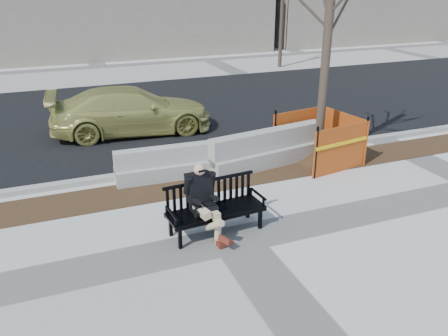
{
  "coord_description": "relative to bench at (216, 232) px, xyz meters",
  "views": [
    {
      "loc": [
        -2.9,
        -6.77,
        4.53
      ],
      "look_at": [
        0.17,
        0.98,
        1.02
      ],
      "focal_mm": 37.01,
      "sensor_mm": 36.0,
      "label": 1
    }
  ],
  "objects": [
    {
      "name": "jersey_barrier_left",
      "position": [
        -0.02,
        2.77,
        0.0
      ],
      "size": [
        2.83,
        0.68,
        0.81
      ],
      "primitive_type": null,
      "rotation": [
        0.0,
        0.0,
        -0.04
      ],
      "color": "#A7A49C",
      "rests_on": "ground"
    },
    {
      "name": "jersey_barrier_right",
      "position": [
        2.42,
        2.67,
        0.0
      ],
      "size": [
        3.34,
        1.15,
        0.94
      ],
      "primitive_type": null,
      "rotation": [
        0.0,
        0.0,
        0.15
      ],
      "color": "#9F9D95",
      "rests_on": "ground"
    },
    {
      "name": "tree_fence",
      "position": [
        3.74,
        2.4,
        0.0
      ],
      "size": [
        2.98,
        2.98,
        6.5
      ],
      "primitive_type": null,
      "rotation": [
        0.0,
        0.0,
        0.16
      ],
      "color": "#D9521E",
      "rests_on": "ground"
    },
    {
      "name": "far_tree_right",
      "position": [
        9.14,
        14.68,
        0.0
      ],
      "size": [
        2.73,
        2.73,
        5.77
      ],
      "primitive_type": null,
      "rotation": [
        0.0,
        0.0,
        0.34
      ],
      "color": "#44372B",
      "rests_on": "ground"
    },
    {
      "name": "bench",
      "position": [
        0.0,
        0.0,
        0.0
      ],
      "size": [
        1.93,
        0.81,
        1.0
      ],
      "primitive_type": null,
      "rotation": [
        0.0,
        0.0,
        0.07
      ],
      "color": "black",
      "rests_on": "ground"
    },
    {
      "name": "mulch_strip",
      "position": [
        0.23,
        2.22,
        0.0
      ],
      "size": [
        40.0,
        1.2,
        0.02
      ],
      "primitive_type": "cube",
      "color": "#47301C",
      "rests_on": "ground"
    },
    {
      "name": "curb",
      "position": [
        0.23,
        3.17,
        0.06
      ],
      "size": [
        60.0,
        0.25,
        0.12
      ],
      "primitive_type": "cube",
      "color": "#9E9B93",
      "rests_on": "ground"
    },
    {
      "name": "ground",
      "position": [
        0.23,
        -0.38,
        0.0
      ],
      "size": [
        120.0,
        120.0,
        0.0
      ],
      "primitive_type": "plane",
      "color": "beige",
      "rests_on": "ground"
    },
    {
      "name": "asphalt_street",
      "position": [
        0.23,
        8.42,
        0.0
      ],
      "size": [
        60.0,
        10.4,
        0.01
      ],
      "primitive_type": "cube",
      "color": "black",
      "rests_on": "ground"
    },
    {
      "name": "seated_man",
      "position": [
        -0.25,
        0.03,
        0.0
      ],
      "size": [
        0.66,
        1.02,
        1.37
      ],
      "primitive_type": null,
      "rotation": [
        0.0,
        0.0,
        0.07
      ],
      "color": "black",
      "rests_on": "ground"
    },
    {
      "name": "sedan",
      "position": [
        -0.28,
        6.55,
        0.0
      ],
      "size": [
        4.97,
        2.34,
        1.4
      ],
      "primitive_type": "imported",
      "rotation": [
        0.0,
        0.0,
        1.49
      ],
      "color": "tan",
      "rests_on": "ground"
    }
  ]
}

